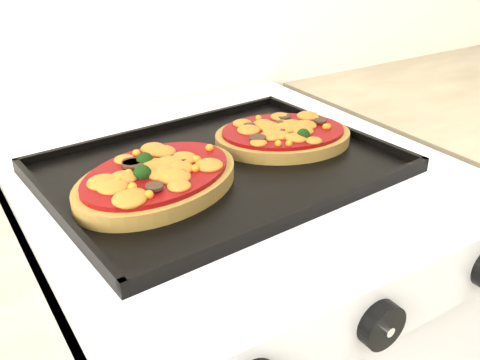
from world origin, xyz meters
TOP-DOWN VIEW (x-y plane):
  - control_panel at (-0.03, 1.39)m, footprint 0.60×0.02m
  - knob_center at (-0.04, 1.37)m, footprint 0.05×0.02m
  - baking_tray at (-0.05, 1.67)m, footprint 0.49×0.38m
  - pizza_left at (-0.16, 1.65)m, footprint 0.27×0.23m
  - pizza_right at (0.07, 1.69)m, footprint 0.25×0.22m

SIDE VIEW (x-z plane):
  - control_panel at x=-0.03m, z-range 0.81..0.90m
  - knob_center at x=-0.04m, z-range 0.83..0.88m
  - baking_tray at x=-0.05m, z-range 0.91..0.93m
  - pizza_right at x=0.07m, z-range 0.92..0.95m
  - pizza_left at x=-0.16m, z-range 0.92..0.95m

